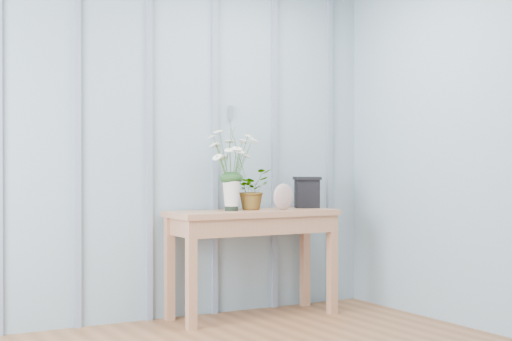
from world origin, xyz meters
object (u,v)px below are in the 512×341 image
sideboard (253,227)px  felt_disc_vessel (283,197)px  daisy_vase (231,158)px  carved_box (307,192)px

sideboard → felt_disc_vessel: (0.20, -0.08, 0.21)m
daisy_vase → carved_box: (0.65, 0.03, -0.25)m
daisy_vase → felt_disc_vessel: size_ratio=3.15×
sideboard → daisy_vase: size_ratio=2.04×
daisy_vase → carved_box: bearing=2.9°
sideboard → daisy_vase: bearing=173.1°
daisy_vase → felt_disc_vessel: bearing=-16.0°
sideboard → carved_box: bearing=6.1°
sideboard → carved_box: (0.49, 0.05, 0.23)m
daisy_vase → carved_box: 0.70m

